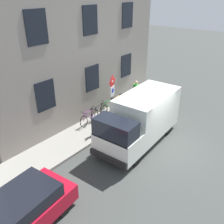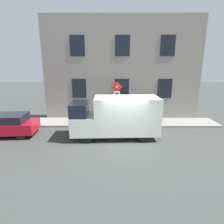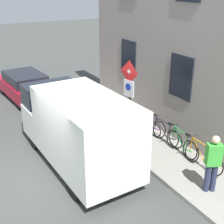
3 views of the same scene
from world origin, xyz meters
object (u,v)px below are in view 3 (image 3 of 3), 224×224
(sign_post_stacked, at_px, (129,93))
(delivery_van, at_px, (77,127))
(bicycle_purple, at_px, (149,124))
(bicycle_green, at_px, (182,144))
(pedestrian, at_px, (213,162))
(parked_hatchback, at_px, (25,85))
(litter_bin, at_px, (139,140))
(bicycle_black, at_px, (165,133))
(bicycle_orange, at_px, (202,156))

(sign_post_stacked, xyz_separation_m, delivery_van, (-1.91, 0.05, -0.83))
(sign_post_stacked, height_order, bicycle_purple, sign_post_stacked)
(sign_post_stacked, xyz_separation_m, bicycle_green, (1.30, -1.35, -1.65))
(bicycle_green, relative_size, pedestrian, 1.00)
(parked_hatchback, bearing_deg, pedestrian, -172.00)
(litter_bin, bearing_deg, bicycle_black, 3.95)
(pedestrian, bearing_deg, bicycle_orange, 172.75)
(parked_hatchback, height_order, bicycle_black, parked_hatchback)
(parked_hatchback, height_order, bicycle_orange, parked_hatchback)
(delivery_van, distance_m, bicycle_purple, 3.34)
(bicycle_orange, height_order, bicycle_purple, same)
(bicycle_black, bearing_deg, bicycle_green, 173.42)
(sign_post_stacked, relative_size, parked_hatchback, 0.73)
(parked_hatchback, distance_m, bicycle_black, 8.09)
(sign_post_stacked, relative_size, bicycle_black, 1.75)
(bicycle_green, xyz_separation_m, litter_bin, (-1.16, 0.85, 0.08))
(litter_bin, bearing_deg, bicycle_orange, -56.81)
(bicycle_green, xyz_separation_m, bicycle_black, (-0.00, 0.93, 0.00))
(bicycle_orange, bearing_deg, bicycle_green, -1.02)
(litter_bin, bearing_deg, delivery_van, 164.87)
(parked_hatchback, relative_size, litter_bin, 4.59)
(delivery_van, bearing_deg, litter_bin, -107.39)
(bicycle_orange, relative_size, pedestrian, 1.00)
(parked_hatchback, bearing_deg, delivery_van, 173.94)
(delivery_van, distance_m, bicycle_orange, 4.05)
(sign_post_stacked, relative_size, bicycle_green, 1.75)
(bicycle_purple, bearing_deg, sign_post_stacked, 104.29)
(bicycle_purple, bearing_deg, delivery_van, 91.18)
(delivery_van, bearing_deg, bicycle_green, -115.84)
(bicycle_black, distance_m, litter_bin, 1.17)
(delivery_van, bearing_deg, sign_post_stacked, -93.70)
(delivery_van, height_order, bicycle_green, delivery_van)
(delivery_van, relative_size, pedestrian, 3.14)
(parked_hatchback, xyz_separation_m, bicycle_purple, (3.05, -6.56, -0.22))
(bicycle_orange, xyz_separation_m, bicycle_purple, (-0.00, 2.78, 0.00))
(sign_post_stacked, xyz_separation_m, parked_hatchback, (-1.76, 7.06, -1.43))
(bicycle_purple, bearing_deg, bicycle_orange, 173.14)
(parked_hatchback, bearing_deg, bicycle_black, -162.64)
(bicycle_green, bearing_deg, bicycle_orange, -176.23)
(pedestrian, bearing_deg, parked_hatchback, -140.26)
(sign_post_stacked, relative_size, delivery_van, 0.56)
(bicycle_orange, bearing_deg, pedestrian, 144.86)
(bicycle_purple, xyz_separation_m, pedestrian, (-0.69, -3.80, 0.56))
(bicycle_green, height_order, pedestrian, pedestrian)
(parked_hatchback, xyz_separation_m, bicycle_orange, (3.05, -9.34, -0.22))
(bicycle_black, distance_m, bicycle_purple, 0.93)
(parked_hatchback, bearing_deg, bicycle_purple, -159.86)
(delivery_van, relative_size, litter_bin, 6.01)
(delivery_van, height_order, litter_bin, delivery_van)
(sign_post_stacked, distance_m, litter_bin, 1.66)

